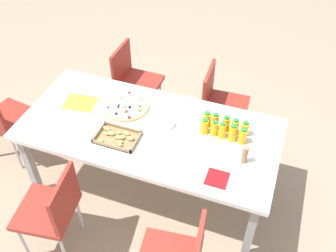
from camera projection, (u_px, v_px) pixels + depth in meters
ground_plane at (151, 186)px, 3.51m from camera, size 12.00×12.00×0.00m
party_table at (149, 134)px, 3.04m from camera, size 2.02×0.93×0.74m
chair_near_left at (219, 101)px, 3.60m from camera, size 0.42×0.42×0.83m
chair_near_right at (133, 78)px, 3.86m from camera, size 0.41×0.41×0.83m
chair_end at (2, 118)px, 3.43m from camera, size 0.45×0.45×0.83m
chair_far_right at (53, 208)px, 2.75m from camera, size 0.45×0.45×0.83m
juice_bottle_0 at (245, 129)px, 2.90m from camera, size 0.06×0.06×0.13m
juice_bottle_1 at (235, 127)px, 2.91m from camera, size 0.06×0.06×0.14m
juice_bottle_2 at (226, 124)px, 2.93m from camera, size 0.06×0.06×0.14m
juice_bottle_3 at (215, 122)px, 2.94m from camera, size 0.06×0.06×0.15m
juice_bottle_4 at (207, 119)px, 2.97m from camera, size 0.06×0.06×0.14m
juice_bottle_5 at (243, 136)px, 2.84m from camera, size 0.06×0.06×0.14m
juice_bottle_6 at (233, 133)px, 2.85m from camera, size 0.06×0.06×0.15m
juice_bottle_7 at (222, 131)px, 2.88m from camera, size 0.06×0.06×0.14m
juice_bottle_8 at (214, 128)px, 2.90m from camera, size 0.06×0.06×0.14m
juice_bottle_9 at (204, 126)px, 2.91m from camera, size 0.06×0.06×0.14m
fruit_pizza at (126, 106)px, 3.16m from camera, size 0.38×0.38×0.05m
snack_tray at (117, 137)px, 2.90m from camera, size 0.32×0.22×0.04m
plate_stack at (163, 122)px, 3.02m from camera, size 0.20×0.20×0.02m
napkin_stack at (217, 178)px, 2.63m from camera, size 0.15×0.15×0.01m
cardboard_tube at (245, 155)px, 2.69m from camera, size 0.04×0.04×0.15m
paper_folder at (80, 103)px, 3.21m from camera, size 0.28×0.23×0.01m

